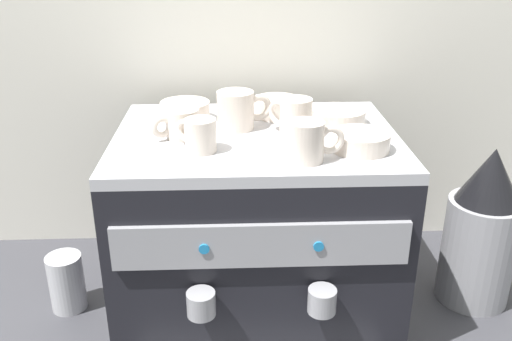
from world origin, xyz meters
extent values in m
plane|color=#38383D|center=(0.00, 0.00, 0.00)|extent=(4.00, 4.00, 0.00)
cube|color=silver|center=(0.00, 0.33, 0.46)|extent=(2.80, 0.03, 0.92)
cube|color=black|center=(0.00, 0.00, 0.21)|extent=(0.61, 0.47, 0.41)
cube|color=#B7B7BC|center=(0.00, 0.00, 0.43)|extent=(0.61, 0.47, 0.02)
cube|color=#939399|center=(0.00, -0.24, 0.30)|extent=(0.57, 0.01, 0.09)
cylinder|color=#1E7AB7|center=(-0.11, -0.25, 0.30)|extent=(0.02, 0.01, 0.02)
cylinder|color=#1E7AB7|center=(0.11, -0.25, 0.30)|extent=(0.02, 0.01, 0.02)
cylinder|color=#939399|center=(-0.12, -0.26, 0.19)|extent=(0.06, 0.06, 0.05)
cylinder|color=#939399|center=(0.12, -0.26, 0.19)|extent=(0.06, 0.06, 0.05)
cylinder|color=beige|center=(-0.04, 0.04, 0.48)|extent=(0.08, 0.08, 0.08)
torus|color=beige|center=(0.01, 0.05, 0.48)|extent=(0.06, 0.03, 0.06)
cylinder|color=beige|center=(-0.11, -0.10, 0.47)|extent=(0.06, 0.06, 0.07)
torus|color=beige|center=(-0.15, -0.07, 0.47)|extent=(0.04, 0.04, 0.05)
cylinder|color=beige|center=(-0.16, -0.02, 0.47)|extent=(0.07, 0.07, 0.06)
torus|color=beige|center=(-0.20, -0.04, 0.47)|extent=(0.05, 0.04, 0.05)
cylinder|color=beige|center=(0.09, -0.16, 0.48)|extent=(0.07, 0.07, 0.08)
torus|color=beige|center=(0.14, -0.15, 0.48)|extent=(0.06, 0.02, 0.06)
cylinder|color=beige|center=(0.08, -0.02, 0.48)|extent=(0.07, 0.07, 0.08)
torus|color=beige|center=(0.05, 0.01, 0.48)|extent=(0.05, 0.05, 0.06)
cylinder|color=beige|center=(0.05, 0.13, 0.46)|extent=(0.11, 0.11, 0.04)
cylinder|color=beige|center=(0.05, 0.13, 0.44)|extent=(0.06, 0.06, 0.01)
cylinder|color=beige|center=(0.21, -0.11, 0.46)|extent=(0.12, 0.12, 0.04)
cylinder|color=beige|center=(0.21, -0.11, 0.44)|extent=(0.06, 0.06, 0.01)
cylinder|color=beige|center=(0.19, 0.06, 0.45)|extent=(0.12, 0.12, 0.03)
cylinder|color=beige|center=(0.19, 0.06, 0.44)|extent=(0.07, 0.07, 0.01)
cylinder|color=beige|center=(-0.16, 0.10, 0.46)|extent=(0.11, 0.11, 0.04)
cylinder|color=beige|center=(-0.16, 0.10, 0.44)|extent=(0.06, 0.06, 0.01)
cylinder|color=#939399|center=(0.54, -0.01, 0.13)|extent=(0.17, 0.17, 0.27)
cone|color=black|center=(0.54, -0.01, 0.33)|extent=(0.15, 0.15, 0.13)
cylinder|color=#B7B7BC|center=(-0.45, -0.01, 0.07)|extent=(0.08, 0.08, 0.14)
camera|label=1|loc=(-0.05, -1.14, 0.84)|focal=38.95mm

